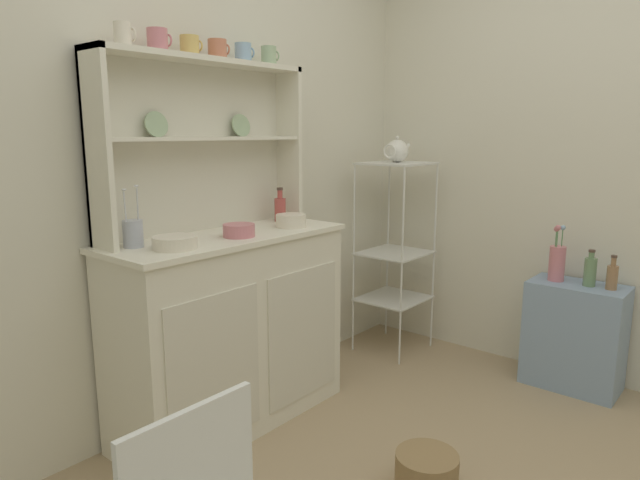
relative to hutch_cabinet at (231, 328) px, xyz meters
name	(u,v)px	position (x,y,z in m)	size (l,w,h in m)	color
wall_back	(188,157)	(-0.01, 0.26, 0.78)	(3.84, 0.05, 2.50)	silver
hutch_cabinet	(231,328)	(0.00, 0.00, 0.00)	(1.15, 0.45, 0.91)	silver
hutch_shelf_unit	(201,134)	(0.00, 0.17, 0.89)	(1.08, 0.18, 0.78)	silver
bakers_rack	(395,238)	(1.27, -0.08, 0.26)	(0.40, 0.37, 1.19)	silver
side_shelf_blue	(574,336)	(1.43, -1.13, -0.18)	(0.28, 0.48, 0.57)	#849EBC
floor_basket	(426,475)	(0.10, -0.99, -0.38)	(0.24, 0.24, 0.17)	#93754C
cup_cream_0	(123,35)	(-0.39, 0.12, 1.27)	(0.08, 0.07, 0.09)	silver
cup_rose_1	(158,40)	(-0.23, 0.12, 1.26)	(0.10, 0.08, 0.09)	#D17A84
cup_gold_2	(190,46)	(-0.07, 0.12, 1.26)	(0.10, 0.08, 0.08)	#DBB760
cup_terracotta_3	(218,49)	(0.08, 0.12, 1.26)	(0.10, 0.08, 0.09)	#C67556
cup_sky_4	(243,53)	(0.23, 0.12, 1.26)	(0.09, 0.08, 0.09)	#8EB2D1
cup_sage_5	(269,56)	(0.40, 0.12, 1.26)	(0.09, 0.08, 0.09)	#9EB78E
bowl_mixing_large	(175,242)	(-0.34, -0.07, 0.47)	(0.18, 0.18, 0.05)	silver
bowl_floral_medium	(239,230)	(0.00, -0.07, 0.47)	(0.14, 0.14, 0.06)	#D17A84
bowl_cream_small	(291,221)	(0.34, -0.07, 0.47)	(0.15, 0.15, 0.06)	silver
jam_bottle	(280,208)	(0.43, 0.09, 0.51)	(0.06, 0.06, 0.18)	#B74C47
utensil_jar	(133,233)	(-0.43, 0.08, 0.50)	(0.08, 0.08, 0.25)	#B2B7C6
porcelain_teapot	(397,151)	(1.27, -0.08, 0.79)	(0.23, 0.14, 0.16)	white
flower_vase	(557,262)	(1.43, -1.01, 0.21)	(0.08, 0.08, 0.31)	#D17A84
oil_bottle	(590,271)	(1.43, -1.18, 0.19)	(0.06, 0.06, 0.19)	#6B8C60
vinegar_bottle	(612,276)	(1.43, -1.28, 0.18)	(0.05, 0.05, 0.18)	#99704C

